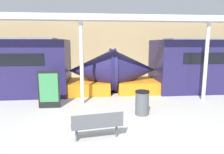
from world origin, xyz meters
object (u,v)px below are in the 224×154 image
support_column_far (206,62)px  poster_board (49,89)px  support_column_near (82,63)px  trash_bin (142,103)px  bench_near (97,124)px

support_column_far → poster_board: bearing=-175.8°
support_column_near → support_column_far: 6.19m
trash_bin → bench_near: bearing=-132.7°
poster_board → support_column_far: support_column_far is taller
support_column_near → trash_bin: bearing=-35.9°
bench_near → support_column_far: (5.56, 3.84, 1.44)m
bench_near → support_column_near: (-0.63, 3.84, 1.44)m
bench_near → poster_board: 3.89m
trash_bin → support_column_near: 3.41m
support_column_near → poster_board: bearing=-158.6°
trash_bin → support_column_far: (3.69, 1.81, 1.46)m
trash_bin → support_column_near: size_ratio=0.25×
bench_near → support_column_far: size_ratio=0.41×
support_column_near → support_column_far: (6.19, 0.00, 0.00)m
trash_bin → poster_board: size_ratio=0.59×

